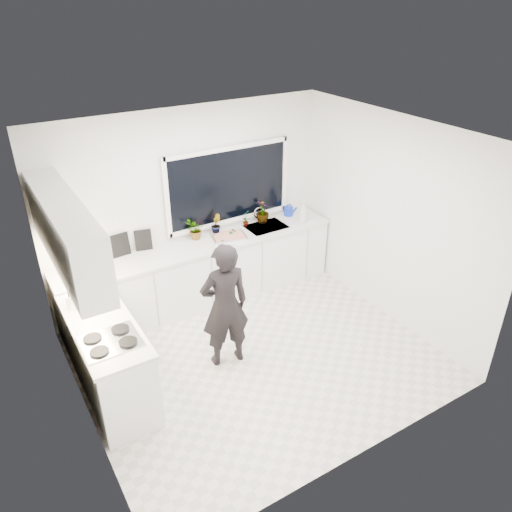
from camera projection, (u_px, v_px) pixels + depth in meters
floor at (257, 357)px, 6.11m from camera, size 4.00×3.50×0.02m
wall_back at (189, 207)px, 6.78m from camera, size 4.00×0.02×2.70m
wall_left at (69, 316)px, 4.54m from camera, size 0.02×3.50×2.70m
wall_right at (390, 220)px, 6.38m from camera, size 0.02×3.50×2.70m
ceiling at (257, 137)px, 4.81m from camera, size 4.00×3.50×0.02m
window at (229, 185)px, 6.93m from camera, size 1.80×0.02×1.00m
base_cabinets_back at (203, 274)px, 6.98m from camera, size 3.92×0.58×0.88m
base_cabinets_left at (109, 359)px, 5.39m from camera, size 0.58×1.60×0.88m
countertop_back at (201, 245)px, 6.75m from camera, size 3.94×0.62×0.04m
countertop_left at (102, 325)px, 5.17m from camera, size 0.62×1.60×0.04m
upper_cabinets at (66, 233)px, 4.92m from camera, size 0.34×2.10×0.70m
sink at (266, 230)px, 7.26m from camera, size 0.58×0.42×0.14m
faucet at (259, 215)px, 7.33m from camera, size 0.03×0.03×0.22m
stovetop at (110, 341)px, 4.88m from camera, size 0.56×0.48×0.03m
person at (225, 306)px, 5.68m from camera, size 0.62×0.46×1.58m
pizza_tray at (229, 236)px, 6.91m from camera, size 0.52×0.43×0.03m
pizza at (229, 235)px, 6.90m from camera, size 0.48×0.39×0.01m
watering_can at (288, 211)px, 7.55m from camera, size 0.17×0.17×0.13m
paper_towel_roll at (80, 262)px, 6.05m from camera, size 0.13×0.13×0.26m
knife_block at (84, 261)px, 6.11m from camera, size 0.15×0.13×0.22m
utensil_crock at (72, 301)px, 5.38m from camera, size 0.17×0.17×0.16m
picture_frame_large at (143, 240)px, 6.54m from camera, size 0.22×0.07×0.28m
picture_frame_small at (120, 245)px, 6.39m from camera, size 0.25×0.04×0.30m
herb_plants at (226, 222)px, 7.02m from camera, size 1.37×0.33×0.34m
soap_bottles at (303, 213)px, 7.30m from camera, size 0.18×0.17×0.33m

